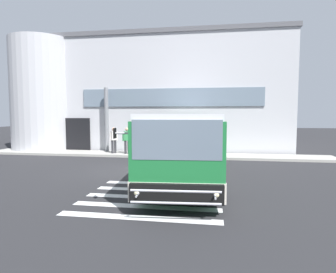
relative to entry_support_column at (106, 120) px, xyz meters
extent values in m
cube|color=#232326|center=(3.26, -5.40, -2.32)|extent=(80.00, 90.00, 0.02)
cube|color=silver|center=(5.26, -11.40, -2.30)|extent=(4.40, 0.36, 0.01)
cube|color=silver|center=(5.26, -10.50, -2.30)|extent=(4.40, 0.36, 0.01)
cube|color=silver|center=(5.26, -9.60, -2.30)|extent=(4.40, 0.36, 0.01)
cube|color=silver|center=(5.26, -8.70, -2.30)|extent=(4.40, 0.36, 0.01)
cube|color=silver|center=(5.26, -7.80, -2.30)|extent=(4.40, 0.36, 0.01)
cube|color=#B7B7BC|center=(3.26, 6.60, 1.73)|extent=(18.24, 12.00, 8.07)
cube|color=#56565B|center=(3.26, 6.60, 5.92)|extent=(18.44, 12.20, 0.30)
cylinder|color=#B7B7BC|center=(-5.36, 1.10, 1.73)|extent=(4.40, 4.40, 8.07)
cube|color=black|center=(-2.36, 0.55, -1.11)|extent=(1.80, 0.16, 2.40)
cube|color=slate|center=(4.26, 0.56, 1.49)|extent=(12.24, 0.10, 1.20)
cube|color=#9E9B93|center=(3.26, -0.60, -2.23)|extent=(22.24, 2.00, 0.15)
cylinder|color=slate|center=(0.00, 0.00, 0.00)|extent=(0.28, 0.28, 4.31)
cube|color=#1E7238|center=(5.82, -5.54, -0.88)|extent=(3.39, 11.41, 2.15)
cube|color=silver|center=(5.82, -5.54, -1.68)|extent=(3.43, 11.45, 0.55)
cube|color=silver|center=(5.82, -5.54, 0.29)|extent=(3.27, 11.20, 0.20)
cube|color=slate|center=(6.24, -11.09, -0.28)|extent=(2.35, 0.30, 1.05)
cube|color=slate|center=(7.09, -5.14, -0.38)|extent=(0.79, 10.02, 0.95)
cube|color=slate|center=(4.50, -5.34, -0.38)|extent=(0.79, 10.02, 0.95)
cube|color=black|center=(6.24, -11.09, 0.07)|extent=(2.15, 0.26, 0.28)
cube|color=black|center=(6.25, -11.22, -1.68)|extent=(2.46, 0.38, 0.52)
sphere|color=beige|center=(7.27, -11.19, -1.66)|extent=(0.18, 0.18, 0.18)
sphere|color=beige|center=(5.23, -11.34, -1.66)|extent=(0.18, 0.18, 0.18)
cylinder|color=#B7B7BF|center=(4.73, -11.01, -0.13)|extent=(0.40, 0.08, 0.05)
cube|color=black|center=(4.53, -11.02, -0.13)|extent=(0.05, 0.20, 0.28)
cylinder|color=black|center=(7.28, -9.26, -1.81)|extent=(0.37, 1.02, 1.00)
cylinder|color=black|center=(4.93, -9.44, -1.81)|extent=(0.37, 1.02, 1.00)
cylinder|color=black|center=(6.81, -3.03, -1.81)|extent=(0.37, 1.02, 1.00)
cylinder|color=black|center=(4.46, -3.21, -1.81)|extent=(0.37, 1.02, 1.00)
cylinder|color=black|center=(6.71, -1.74, -1.81)|extent=(0.37, 1.02, 1.00)
cylinder|color=black|center=(4.37, -1.91, -1.81)|extent=(0.37, 1.02, 1.00)
cylinder|color=#B7B7BF|center=(6.27, -11.59, -1.81)|extent=(2.25, 0.23, 0.06)
cylinder|color=#B7B7BF|center=(6.27, -11.59, -1.51)|extent=(2.25, 0.23, 0.06)
cylinder|color=#B7B7BF|center=(7.23, -11.32, -1.66)|extent=(0.09, 0.50, 0.05)
cylinder|color=#B7B7BF|center=(5.29, -11.47, -1.66)|extent=(0.09, 0.50, 0.05)
cylinder|color=#2D2D33|center=(0.87, -0.76, -1.73)|extent=(0.15, 0.15, 0.85)
cylinder|color=#2D2D33|center=(0.73, -0.91, -1.73)|extent=(0.15, 0.15, 0.85)
cube|color=silver|center=(0.80, -0.84, -1.02)|extent=(0.42, 0.43, 0.58)
sphere|color=tan|center=(0.80, -0.84, -0.60)|extent=(0.23, 0.23, 0.23)
cylinder|color=silver|center=(0.97, -0.65, -1.07)|extent=(0.09, 0.09, 0.55)
cylinder|color=silver|center=(0.63, -1.02, -1.07)|extent=(0.09, 0.09, 0.55)
cylinder|color=#2D2D33|center=(1.80, -0.87, -1.73)|extent=(0.15, 0.15, 0.85)
cylinder|color=#2D2D33|center=(1.62, -0.95, -1.73)|extent=(0.15, 0.15, 0.85)
cube|color=#338C4C|center=(1.71, -0.91, -1.02)|extent=(0.44, 0.35, 0.58)
sphere|color=tan|center=(1.71, -0.91, -0.60)|extent=(0.23, 0.23, 0.23)
cylinder|color=#338C4C|center=(1.94, -0.82, -1.07)|extent=(0.09, 0.09, 0.55)
cylinder|color=#338C4C|center=(1.48, -1.01, -1.07)|extent=(0.09, 0.09, 0.55)
camera|label=1|loc=(7.18, -18.40, 0.39)|focal=30.44mm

